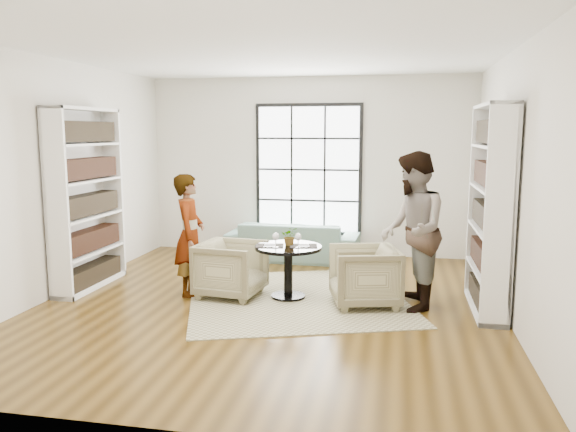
% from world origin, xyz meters
% --- Properties ---
extents(ground, '(6.00, 6.00, 0.00)m').
position_xyz_m(ground, '(0.00, 0.00, 0.00)').
color(ground, brown).
extents(room_shell, '(6.00, 6.01, 6.00)m').
position_xyz_m(room_shell, '(0.00, 0.54, 1.26)').
color(room_shell, silver).
rests_on(room_shell, ground).
extents(rug, '(3.35, 3.35, 0.01)m').
position_xyz_m(rug, '(0.29, 0.30, 0.01)').
color(rug, tan).
rests_on(rug, ground).
extents(pedestal_table, '(0.84, 0.84, 0.67)m').
position_xyz_m(pedestal_table, '(0.18, 0.29, 0.49)').
color(pedestal_table, black).
rests_on(pedestal_table, ground).
extents(sofa, '(2.16, 0.88, 0.63)m').
position_xyz_m(sofa, '(-0.17, 2.45, 0.31)').
color(sofa, slate).
rests_on(sofa, ground).
extents(armchair_left, '(0.87, 0.85, 0.71)m').
position_xyz_m(armchair_left, '(-0.54, 0.22, 0.36)').
color(armchair_left, tan).
rests_on(armchair_left, ground).
extents(armchair_right, '(0.96, 0.95, 0.72)m').
position_xyz_m(armchair_right, '(1.14, 0.19, 0.36)').
color(armchair_right, tan).
rests_on(armchair_right, ground).
extents(person_left, '(0.47, 0.63, 1.56)m').
position_xyz_m(person_left, '(-1.09, 0.22, 0.78)').
color(person_left, gray).
rests_on(person_left, ground).
extents(person_right, '(0.79, 0.97, 1.87)m').
position_xyz_m(person_right, '(1.69, 0.19, 0.93)').
color(person_right, gray).
rests_on(person_right, ground).
extents(placemat_left, '(0.38, 0.32, 0.01)m').
position_xyz_m(placemat_left, '(-0.04, 0.24, 0.68)').
color(placemat_left, black).
rests_on(placemat_left, pedestal_table).
extents(placemat_right, '(0.38, 0.32, 0.01)m').
position_xyz_m(placemat_right, '(0.37, 0.32, 0.68)').
color(placemat_right, black).
rests_on(placemat_right, pedestal_table).
extents(cutlery_left, '(0.18, 0.24, 0.01)m').
position_xyz_m(cutlery_left, '(-0.04, 0.24, 0.68)').
color(cutlery_left, silver).
rests_on(cutlery_left, placemat_left).
extents(cutlery_right, '(0.18, 0.24, 0.01)m').
position_xyz_m(cutlery_right, '(0.37, 0.32, 0.68)').
color(cutlery_right, silver).
rests_on(cutlery_right, placemat_right).
extents(wine_glass_left, '(0.09, 0.09, 0.19)m').
position_xyz_m(wine_glass_left, '(0.05, 0.15, 0.81)').
color(wine_glass_left, silver).
rests_on(wine_glass_left, pedestal_table).
extents(wine_glass_right, '(0.08, 0.08, 0.18)m').
position_xyz_m(wine_glass_right, '(0.32, 0.20, 0.80)').
color(wine_glass_right, silver).
rests_on(wine_glass_right, pedestal_table).
extents(flower_centerpiece, '(0.25, 0.23, 0.23)m').
position_xyz_m(flower_centerpiece, '(0.19, 0.33, 0.79)').
color(flower_centerpiece, gray).
rests_on(flower_centerpiece, pedestal_table).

